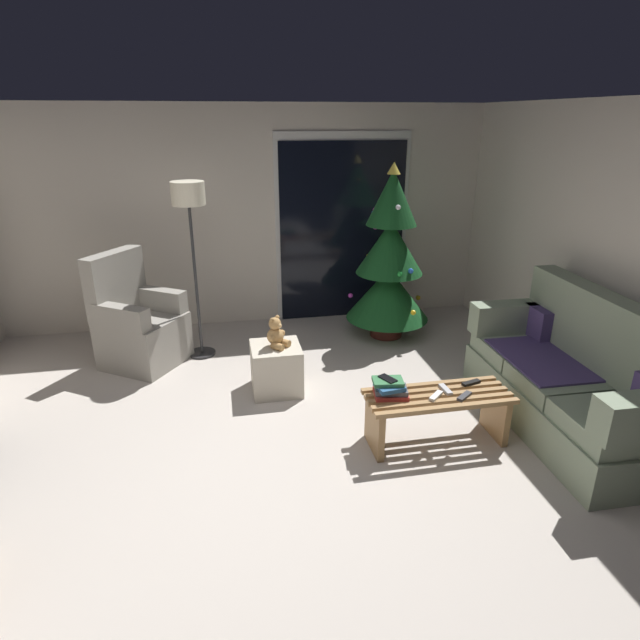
{
  "coord_description": "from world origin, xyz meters",
  "views": [
    {
      "loc": [
        -0.34,
        -3.08,
        2.35
      ],
      "look_at": [
        0.4,
        0.7,
        0.85
      ],
      "focal_mm": 29.42,
      "sensor_mm": 36.0,
      "label": 1
    }
  ],
  "objects": [
    {
      "name": "remote_silver",
      "position": [
        1.26,
        0.16,
        0.43
      ],
      "size": [
        0.05,
        0.16,
        0.02
      ],
      "primitive_type": "cube",
      "rotation": [
        0.0,
        0.0,
        3.2
      ],
      "color": "#ADADB2",
      "rests_on": "coffee_table"
    },
    {
      "name": "coffee_table",
      "position": [
        1.19,
        0.13,
        0.28
      ],
      "size": [
        1.1,
        0.4,
        0.42
      ],
      "color": "#9E7547",
      "rests_on": "ground"
    },
    {
      "name": "teddy_bear_honey",
      "position": [
        0.1,
        1.17,
        0.56
      ],
      "size": [
        0.21,
        0.21,
        0.29
      ],
      "color": "tan",
      "rests_on": "ottoman"
    },
    {
      "name": "patio_door_glass",
      "position": [
        1.12,
        2.97,
        1.05
      ],
      "size": [
        1.5,
        0.02,
        2.1
      ],
      "primitive_type": "cube",
      "color": "black",
      "rests_on": "ground"
    },
    {
      "name": "book_stack",
      "position": [
        0.82,
        0.17,
        0.48
      ],
      "size": [
        0.28,
        0.23,
        0.13
      ],
      "color": "#A32D28",
      "rests_on": "coffee_table"
    },
    {
      "name": "patio_door_frame",
      "position": [
        1.12,
        2.99,
        1.1
      ],
      "size": [
        1.6,
        0.02,
        2.2
      ],
      "primitive_type": "cube",
      "color": "silver",
      "rests_on": "ground"
    },
    {
      "name": "ground_plane",
      "position": [
        0.0,
        0.0,
        0.0
      ],
      "size": [
        7.0,
        7.0,
        0.0
      ],
      "primitive_type": "plane",
      "color": "#BCB2A8"
    },
    {
      "name": "remote_white",
      "position": [
        1.15,
        0.09,
        0.43
      ],
      "size": [
        0.14,
        0.14,
        0.02
      ],
      "primitive_type": "cube",
      "rotation": [
        0.0,
        0.0,
        5.46
      ],
      "color": "silver",
      "rests_on": "coffee_table"
    },
    {
      "name": "remote_graphite",
      "position": [
        1.36,
        0.04,
        0.43
      ],
      "size": [
        0.15,
        0.13,
        0.02
      ],
      "primitive_type": "cube",
      "rotation": [
        0.0,
        0.0,
        2.22
      ],
      "color": "#333338",
      "rests_on": "coffee_table"
    },
    {
      "name": "christmas_tree",
      "position": [
        1.47,
        2.23,
        0.85
      ],
      "size": [
        0.92,
        0.92,
        1.92
      ],
      "color": "#4C1E19",
      "rests_on": "ground"
    },
    {
      "name": "ottoman",
      "position": [
        0.09,
        1.18,
        0.22
      ],
      "size": [
        0.44,
        0.44,
        0.44
      ],
      "primitive_type": "cube",
      "color": "beige",
      "rests_on": "ground"
    },
    {
      "name": "couch",
      "position": [
        2.32,
        0.14,
        0.4
      ],
      "size": [
        0.82,
        1.96,
        1.08
      ],
      "color": "gray",
      "rests_on": "ground"
    },
    {
      "name": "cell_phone",
      "position": [
        0.81,
        0.19,
        0.55
      ],
      "size": [
        0.13,
        0.16,
        0.01
      ],
      "primitive_type": "cube",
      "rotation": [
        0.0,
        0.0,
        0.45
      ],
      "color": "black",
      "rests_on": "book_stack"
    },
    {
      "name": "floor_lamp",
      "position": [
        -0.6,
        2.11,
        1.51
      ],
      "size": [
        0.32,
        0.32,
        1.78
      ],
      "color": "#2D2D30",
      "rests_on": "ground"
    },
    {
      "name": "wall_back",
      "position": [
        0.0,
        3.06,
        1.25
      ],
      "size": [
        5.72,
        0.12,
        2.5
      ],
      "primitive_type": "cube",
      "color": "beige",
      "rests_on": "ground"
    },
    {
      "name": "remote_black",
      "position": [
        1.5,
        0.23,
        0.43
      ],
      "size": [
        0.16,
        0.08,
        0.02
      ],
      "primitive_type": "cube",
      "rotation": [
        0.0,
        0.0,
        4.98
      ],
      "color": "black",
      "rests_on": "coffee_table"
    },
    {
      "name": "armchair",
      "position": [
        -1.19,
        2.03,
        0.4
      ],
      "size": [
        0.95,
        0.95,
        1.13
      ],
      "color": "gray",
      "rests_on": "ground"
    }
  ]
}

